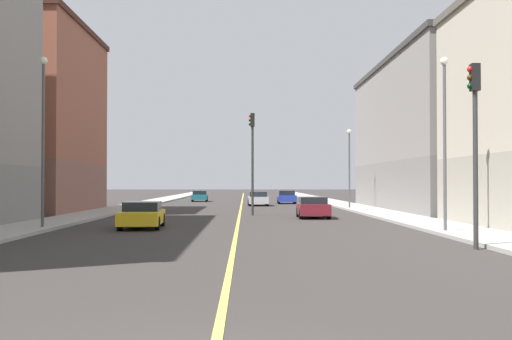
{
  "coord_description": "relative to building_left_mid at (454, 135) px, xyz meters",
  "views": [
    {
      "loc": [
        0.4,
        -6.86,
        2.19
      ],
      "look_at": [
        1.23,
        43.16,
        3.19
      ],
      "focal_mm": 44.72,
      "sensor_mm": 36.0,
      "label": 1
    }
  ],
  "objects": [
    {
      "name": "car_silver",
      "position": [
        -15.42,
        10.42,
        -5.3
      ],
      "size": [
        1.95,
        4.58,
        1.34
      ],
      "color": "silver",
      "rests_on": "ground"
    },
    {
      "name": "building_left_mid",
      "position": [
        0.0,
        0.0,
        0.0
      ],
      "size": [
        11.61,
        25.83,
        11.91
      ],
      "color": "slate",
      "rests_on": "ground"
    },
    {
      "name": "sidewalk_right",
      "position": [
        -26.88,
        5.51,
        -5.89
      ],
      "size": [
        3.0,
        168.0,
        0.15
      ],
      "primitive_type": "cube",
      "color": "#9E9B93",
      "rests_on": "ground"
    },
    {
      "name": "sidewalk_left",
      "position": [
        -7.16,
        5.51,
        -5.89
      ],
      "size": [
        3.0,
        168.0,
        0.15
      ],
      "primitive_type": "cube",
      "color": "#9E9B93",
      "rests_on": "ground"
    },
    {
      "name": "car_blue",
      "position": [
        -12.3,
        16.23,
        -5.31
      ],
      "size": [
        1.96,
        4.02,
        1.37
      ],
      "color": "#23389E",
      "rests_on": "ground"
    },
    {
      "name": "traffic_light_median_far",
      "position": [
        -16.16,
        -7.75,
        -1.6
      ],
      "size": [
        0.4,
        0.32,
        6.85
      ],
      "color": "#2D2D2D",
      "rests_on": "ground"
    },
    {
      "name": "car_teal",
      "position": [
        -21.95,
        23.94,
        -5.34
      ],
      "size": [
        1.96,
        3.98,
        1.25
      ],
      "color": "#196670",
      "rests_on": "ground"
    },
    {
      "name": "car_maroon",
      "position": [
        -12.44,
        -10.99,
        -5.31
      ],
      "size": [
        1.97,
        3.99,
        1.31
      ],
      "color": "maroon",
      "rests_on": "ground"
    },
    {
      "name": "car_yellow",
      "position": [
        -21.59,
        -19.59,
        -5.33
      ],
      "size": [
        2.09,
        4.55,
        1.27
      ],
      "color": "gold",
      "rests_on": "ground"
    },
    {
      "name": "building_right_midblock",
      "position": [
        -34.03,
        -3.43,
        0.92
      ],
      "size": [
        11.61,
        14.8,
        13.75
      ],
      "color": "brown",
      "rests_on": "ground"
    },
    {
      "name": "street_lamp_right_near",
      "position": [
        -25.98,
        -20.81,
        -1.1
      ],
      "size": [
        0.36,
        0.36,
        7.88
      ],
      "color": "#4C4C51",
      "rests_on": "ground"
    },
    {
      "name": "lane_center_stripe",
      "position": [
        -17.02,
        5.51,
        -5.96
      ],
      "size": [
        0.16,
        154.0,
        0.01
      ],
      "primitive_type": "cube",
      "color": "#E5D14C",
      "rests_on": "ground"
    },
    {
      "name": "street_lamp_left_near",
      "position": [
        -8.06,
        -23.18,
        -1.32
      ],
      "size": [
        0.36,
        0.36,
        7.46
      ],
      "color": "#4C4C51",
      "rests_on": "ground"
    },
    {
      "name": "street_lamp_left_far",
      "position": [
        -8.06,
        1.94,
        -1.86
      ],
      "size": [
        0.36,
        0.36,
        6.44
      ],
      "color": "#4C4C51",
      "rests_on": "ground"
    },
    {
      "name": "traffic_light_left_near",
      "position": [
        -9.07,
        -29.56,
        -2.02
      ],
      "size": [
        0.4,
        0.32,
        6.11
      ],
      "color": "#2D2D2D",
      "rests_on": "ground"
    }
  ]
}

